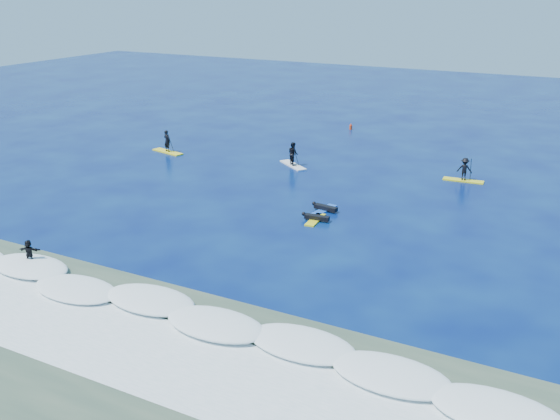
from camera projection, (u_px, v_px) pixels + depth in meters
The scene contains 11 objects.
ground at pixel (238, 232), 38.01m from camera, with size 160.00×160.00×0.00m, color #030D4A.
shallow_water at pixel (66, 343), 26.35m from camera, with size 90.00×13.00×0.01m, color #334637.
breaking_wave at pixel (129, 302), 29.68m from camera, with size 40.00×6.00×0.30m, color white.
whitewater at pixel (83, 332), 27.19m from camera, with size 34.00×5.00×0.02m, color silver.
sup_paddler_left at pixel (167, 144), 55.66m from camera, with size 3.45×1.60×2.35m.
sup_paddler_center at pixel (293, 156), 51.53m from camera, with size 3.16×2.63×2.32m.
sup_paddler_right at pixel (464, 171), 47.54m from camera, with size 3.07×0.96×2.12m.
prone_paddler_near at pixel (315, 218), 39.83m from camera, with size 1.86×2.37×0.49m.
prone_paddler_far at pixel (324, 208), 41.55m from camera, with size 1.89×2.44×0.50m.
wave_surfer at pixel (29, 253), 33.19m from camera, with size 1.96×1.15×1.37m.
marker_buoy at pixel (351, 127), 64.46m from camera, with size 0.29×0.29×0.69m.
Camera 1 is at (18.60, -30.03, 14.33)m, focal length 40.00 mm.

